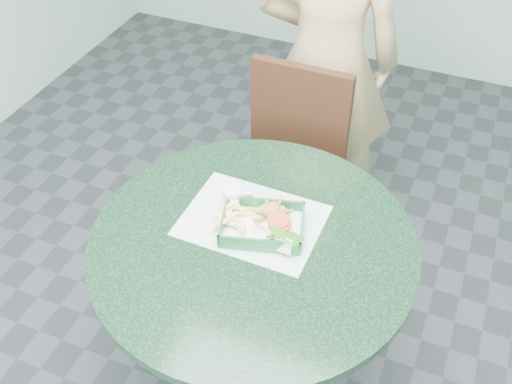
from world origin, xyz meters
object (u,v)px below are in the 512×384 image
at_px(cafe_table, 253,281).
at_px(crab_sandwich, 274,219).
at_px(food_basket, 262,232).
at_px(dining_chair, 289,166).
at_px(diner_person, 328,45).
at_px(sauce_ramekin, 243,194).

bearing_deg(cafe_table, crab_sandwich, 64.09).
height_order(cafe_table, food_basket, food_basket).
distance_m(cafe_table, crab_sandwich, 0.23).
xyz_separation_m(cafe_table, dining_chair, (-0.11, 0.63, -0.05)).
relative_size(diner_person, food_basket, 7.43).
bearing_deg(diner_person, cafe_table, 81.46).
distance_m(cafe_table, sauce_ramekin, 0.28).
height_order(dining_chair, diner_person, diner_person).
distance_m(diner_person, food_basket, 0.94).
height_order(food_basket, crab_sandwich, crab_sandwich).
bearing_deg(food_basket, diner_person, 96.13).
height_order(food_basket, sauce_ramekin, sauce_ramekin).
bearing_deg(diner_person, dining_chair, 73.01).
bearing_deg(crab_sandwich, dining_chair, 104.77).
height_order(diner_person, sauce_ramekin, diner_person).
bearing_deg(diner_person, food_basket, 82.42).
xyz_separation_m(dining_chair, crab_sandwich, (0.15, -0.55, 0.27)).
distance_m(food_basket, crab_sandwich, 0.05).
bearing_deg(cafe_table, food_basket, 75.51).
height_order(crab_sandwich, sauce_ramekin, crab_sandwich).
xyz_separation_m(cafe_table, crab_sandwich, (0.04, 0.08, 0.22)).
xyz_separation_m(diner_person, sauce_ramekin, (-0.01, -0.83, -0.09)).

